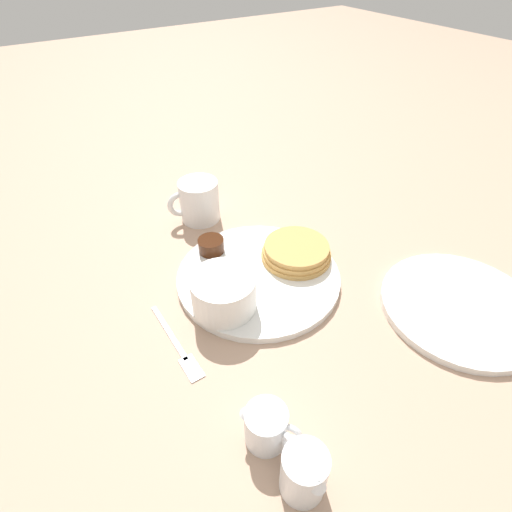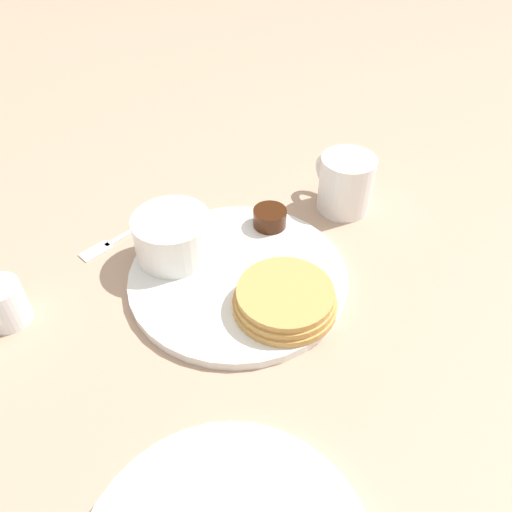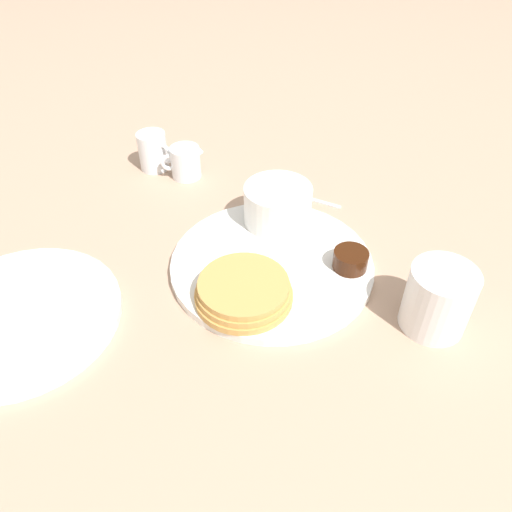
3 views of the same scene
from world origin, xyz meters
name	(u,v)px [view 1 (image 1 of 3)]	position (x,y,z in m)	size (l,w,h in m)	color
ground_plane	(258,279)	(0.00, 0.00, 0.00)	(4.00, 4.00, 0.00)	tan
plate	(258,276)	(0.00, 0.00, 0.01)	(0.27, 0.27, 0.01)	white
pancake_stack	(295,250)	(0.08, 0.00, 0.03)	(0.12, 0.12, 0.03)	tan
bowl	(223,292)	(-0.08, -0.03, 0.04)	(0.10, 0.10, 0.06)	white
syrup_cup	(211,245)	(-0.04, 0.10, 0.02)	(0.05, 0.05, 0.02)	#38190A
butter_ramekin	(211,298)	(-0.10, -0.02, 0.03)	(0.05, 0.05, 0.04)	white
coffee_mug	(200,200)	(0.00, 0.21, 0.04)	(0.11, 0.08, 0.08)	white
creamer_pitcher_near	(267,426)	(-0.14, -0.23, 0.03)	(0.05, 0.06, 0.05)	white
creamer_pitcher_far	(303,472)	(-0.14, -0.29, 0.03)	(0.05, 0.07, 0.07)	white
fork	(180,349)	(-0.17, -0.06, 0.00)	(0.02, 0.15, 0.00)	silver
far_plate	(461,307)	(0.23, -0.23, 0.01)	(0.24, 0.24, 0.01)	white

